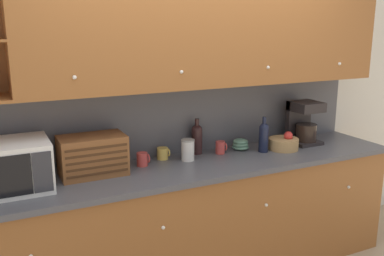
{
  "coord_description": "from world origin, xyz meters",
  "views": [
    {
      "loc": [
        -1.39,
        -3.07,
        1.97
      ],
      "look_at": [
        0.0,
        -0.22,
        1.2
      ],
      "focal_mm": 40.0,
      "sensor_mm": 36.0,
      "label": 1
    }
  ],
  "objects_px": {
    "mug": "(221,147)",
    "storage_canister": "(188,150)",
    "wine_bottle": "(264,136)",
    "mug_blue_second": "(143,159)",
    "second_wine_bottle": "(197,138)",
    "coffee_maker": "(303,122)",
    "bread_box": "(93,155)",
    "fruit_basket": "(284,143)",
    "mug_patterned_third": "(163,153)",
    "bowl_stack_on_counter": "(240,144)",
    "microwave": "(8,167)"
  },
  "relations": [
    {
      "from": "bowl_stack_on_counter",
      "to": "bread_box",
      "type": "bearing_deg",
      "value": -176.84
    },
    {
      "from": "bread_box",
      "to": "fruit_basket",
      "type": "bearing_deg",
      "value": -2.95
    },
    {
      "from": "second_wine_bottle",
      "to": "coffee_maker",
      "type": "relative_size",
      "value": 0.78
    },
    {
      "from": "mug_patterned_third",
      "to": "storage_canister",
      "type": "bearing_deg",
      "value": -34.81
    },
    {
      "from": "microwave",
      "to": "bowl_stack_on_counter",
      "type": "distance_m",
      "value": 1.82
    },
    {
      "from": "second_wine_bottle",
      "to": "coffee_maker",
      "type": "xyz_separation_m",
      "value": [
        0.99,
        -0.12,
        0.05
      ]
    },
    {
      "from": "bread_box",
      "to": "storage_canister",
      "type": "bearing_deg",
      "value": 0.1
    },
    {
      "from": "mug",
      "to": "coffee_maker",
      "type": "bearing_deg",
      "value": -2.73
    },
    {
      "from": "second_wine_bottle",
      "to": "mug",
      "type": "height_order",
      "value": "second_wine_bottle"
    },
    {
      "from": "wine_bottle",
      "to": "fruit_basket",
      "type": "height_order",
      "value": "wine_bottle"
    },
    {
      "from": "mug_blue_second",
      "to": "mug_patterned_third",
      "type": "distance_m",
      "value": 0.22
    },
    {
      "from": "microwave",
      "to": "coffee_maker",
      "type": "relative_size",
      "value": 1.37
    },
    {
      "from": "mug_patterned_third",
      "to": "second_wine_bottle",
      "type": "relative_size",
      "value": 0.34
    },
    {
      "from": "storage_canister",
      "to": "fruit_basket",
      "type": "relative_size",
      "value": 0.67
    },
    {
      "from": "bowl_stack_on_counter",
      "to": "fruit_basket",
      "type": "height_order",
      "value": "fruit_basket"
    },
    {
      "from": "mug_patterned_third",
      "to": "mug",
      "type": "relative_size",
      "value": 0.96
    },
    {
      "from": "bowl_stack_on_counter",
      "to": "fruit_basket",
      "type": "relative_size",
      "value": 0.56
    },
    {
      "from": "mug_blue_second",
      "to": "fruit_basket",
      "type": "distance_m",
      "value": 1.22
    },
    {
      "from": "second_wine_bottle",
      "to": "microwave",
      "type": "bearing_deg",
      "value": -172.23
    },
    {
      "from": "bread_box",
      "to": "mug",
      "type": "bearing_deg",
      "value": 2.58
    },
    {
      "from": "mug",
      "to": "storage_canister",
      "type": "bearing_deg",
      "value": -171.76
    },
    {
      "from": "mug_blue_second",
      "to": "storage_canister",
      "type": "xyz_separation_m",
      "value": [
        0.36,
        -0.03,
        0.03
      ]
    },
    {
      "from": "second_wine_bottle",
      "to": "wine_bottle",
      "type": "height_order",
      "value": "wine_bottle"
    },
    {
      "from": "storage_canister",
      "to": "mug_patterned_third",
      "type": "bearing_deg",
      "value": 145.19
    },
    {
      "from": "bread_box",
      "to": "bowl_stack_on_counter",
      "type": "xyz_separation_m",
      "value": [
        1.26,
        0.07,
        -0.09
      ]
    },
    {
      "from": "mug",
      "to": "coffee_maker",
      "type": "xyz_separation_m",
      "value": [
        0.82,
        -0.04,
        0.14
      ]
    },
    {
      "from": "bowl_stack_on_counter",
      "to": "mug",
      "type": "bearing_deg",
      "value": -173.88
    },
    {
      "from": "mug_blue_second",
      "to": "mug_patterned_third",
      "type": "height_order",
      "value": "mug_blue_second"
    },
    {
      "from": "mug_patterned_third",
      "to": "second_wine_bottle",
      "type": "height_order",
      "value": "second_wine_bottle"
    },
    {
      "from": "mug_patterned_third",
      "to": "mug",
      "type": "height_order",
      "value": "mug"
    },
    {
      "from": "fruit_basket",
      "to": "mug_blue_second",
      "type": "bearing_deg",
      "value": 174.81
    },
    {
      "from": "bowl_stack_on_counter",
      "to": "wine_bottle",
      "type": "height_order",
      "value": "wine_bottle"
    },
    {
      "from": "microwave",
      "to": "mug",
      "type": "height_order",
      "value": "microwave"
    },
    {
      "from": "wine_bottle",
      "to": "fruit_basket",
      "type": "relative_size",
      "value": 1.19
    },
    {
      "from": "wine_bottle",
      "to": "mug_blue_second",
      "type": "bearing_deg",
      "value": 174.68
    },
    {
      "from": "storage_canister",
      "to": "wine_bottle",
      "type": "relative_size",
      "value": 0.56
    },
    {
      "from": "mug_blue_second",
      "to": "coffee_maker",
      "type": "height_order",
      "value": "coffee_maker"
    },
    {
      "from": "bread_box",
      "to": "mug_blue_second",
      "type": "xyz_separation_m",
      "value": [
        0.38,
        0.03,
        -0.09
      ]
    },
    {
      "from": "storage_canister",
      "to": "coffee_maker",
      "type": "relative_size",
      "value": 0.44
    },
    {
      "from": "wine_bottle",
      "to": "coffee_maker",
      "type": "bearing_deg",
      "value": 8.97
    },
    {
      "from": "fruit_basket",
      "to": "bread_box",
      "type": "bearing_deg",
      "value": 177.05
    },
    {
      "from": "microwave",
      "to": "coffee_maker",
      "type": "height_order",
      "value": "coffee_maker"
    },
    {
      "from": "mug_patterned_third",
      "to": "fruit_basket",
      "type": "height_order",
      "value": "fruit_basket"
    },
    {
      "from": "mug",
      "to": "wine_bottle",
      "type": "bearing_deg",
      "value": -18.46
    },
    {
      "from": "second_wine_bottle",
      "to": "bowl_stack_on_counter",
      "type": "height_order",
      "value": "second_wine_bottle"
    },
    {
      "from": "mug_blue_second",
      "to": "storage_canister",
      "type": "bearing_deg",
      "value": -4.32
    },
    {
      "from": "microwave",
      "to": "mug",
      "type": "xyz_separation_m",
      "value": [
        1.6,
        0.11,
        -0.11
      ]
    },
    {
      "from": "bowl_stack_on_counter",
      "to": "wine_bottle",
      "type": "distance_m",
      "value": 0.21
    },
    {
      "from": "microwave",
      "to": "second_wine_bottle",
      "type": "bearing_deg",
      "value": 7.77
    },
    {
      "from": "bowl_stack_on_counter",
      "to": "coffee_maker",
      "type": "distance_m",
      "value": 0.63
    }
  ]
}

